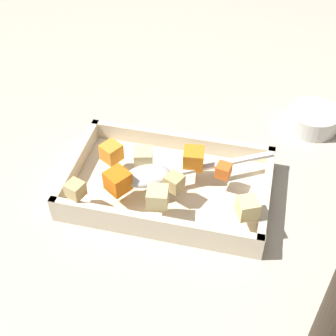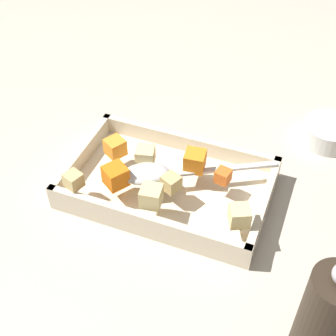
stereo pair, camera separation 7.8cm
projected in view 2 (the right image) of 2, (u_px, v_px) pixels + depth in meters
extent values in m
plane|color=#BCB29E|center=(165.00, 199.00, 0.81)|extent=(4.00, 4.00, 0.00)
cube|color=beige|center=(168.00, 189.00, 0.81)|extent=(0.33, 0.21, 0.01)
cube|color=beige|center=(145.00, 222.00, 0.73)|extent=(0.33, 0.01, 0.03)
cube|color=beige|center=(188.00, 143.00, 0.86)|extent=(0.33, 0.01, 0.03)
cube|color=beige|center=(82.00, 155.00, 0.84)|extent=(0.01, 0.21, 0.03)
cube|color=beige|center=(263.00, 206.00, 0.76)|extent=(0.01, 0.21, 0.03)
cube|color=orange|center=(195.00, 161.00, 0.78)|extent=(0.04, 0.04, 0.03)
cube|color=orange|center=(115.00, 147.00, 0.81)|extent=(0.04, 0.04, 0.03)
cube|color=orange|center=(116.00, 176.00, 0.76)|extent=(0.05, 0.05, 0.03)
cube|color=orange|center=(223.00, 176.00, 0.76)|extent=(0.03, 0.03, 0.02)
cube|color=tan|center=(73.00, 180.00, 0.76)|extent=(0.03, 0.03, 0.02)
cube|color=#E0CC89|center=(150.00, 196.00, 0.73)|extent=(0.04, 0.04, 0.03)
cube|color=tan|center=(171.00, 183.00, 0.75)|extent=(0.03, 0.03, 0.03)
cube|color=#E0CC89|center=(145.00, 156.00, 0.79)|extent=(0.04, 0.04, 0.03)
cube|color=#E0CC89|center=(240.00, 216.00, 0.70)|extent=(0.04, 0.04, 0.03)
ellipsoid|color=silver|center=(146.00, 174.00, 0.77)|extent=(0.09, 0.08, 0.02)
cube|color=silver|center=(224.00, 169.00, 0.79)|extent=(0.16, 0.10, 0.01)
cylinder|color=#2D2319|center=(321.00, 328.00, 0.54)|extent=(0.06, 0.06, 0.19)
cylinder|color=silver|center=(329.00, 132.00, 0.90)|extent=(0.10, 0.10, 0.04)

